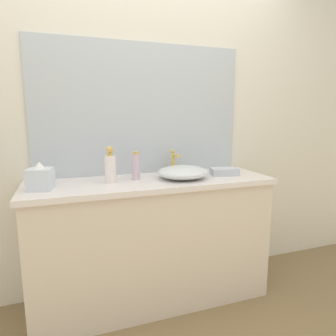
{
  "coord_description": "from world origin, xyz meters",
  "views": [
    {
      "loc": [
        -0.54,
        -1.49,
        1.34
      ],
      "look_at": [
        0.13,
        0.41,
        0.98
      ],
      "focal_mm": 31.77,
      "sensor_mm": 36.0,
      "label": 1
    }
  ],
  "objects_px": {
    "tissue_box": "(40,178)",
    "folded_hand_towel": "(224,172)",
    "sink_basin": "(183,172)",
    "lotion_bottle": "(136,166)",
    "soap_dispenser": "(110,167)"
  },
  "relations": [
    {
      "from": "soap_dispenser",
      "to": "folded_hand_towel",
      "type": "bearing_deg",
      "value": -1.71
    },
    {
      "from": "sink_basin",
      "to": "folded_hand_towel",
      "type": "height_order",
      "value": "sink_basin"
    },
    {
      "from": "sink_basin",
      "to": "lotion_bottle",
      "type": "relative_size",
      "value": 1.87
    },
    {
      "from": "sink_basin",
      "to": "lotion_bottle",
      "type": "xyz_separation_m",
      "value": [
        -0.32,
        0.08,
        0.05
      ]
    },
    {
      "from": "tissue_box",
      "to": "lotion_bottle",
      "type": "bearing_deg",
      "value": 8.25
    },
    {
      "from": "lotion_bottle",
      "to": "folded_hand_towel",
      "type": "distance_m",
      "value": 0.66
    },
    {
      "from": "folded_hand_towel",
      "to": "lotion_bottle",
      "type": "bearing_deg",
      "value": 174.31
    },
    {
      "from": "tissue_box",
      "to": "soap_dispenser",
      "type": "bearing_deg",
      "value": 6.37
    },
    {
      "from": "tissue_box",
      "to": "folded_hand_towel",
      "type": "distance_m",
      "value": 1.26
    },
    {
      "from": "lotion_bottle",
      "to": "folded_hand_towel",
      "type": "bearing_deg",
      "value": -5.69
    },
    {
      "from": "tissue_box",
      "to": "folded_hand_towel",
      "type": "xyz_separation_m",
      "value": [
        1.26,
        0.02,
        -0.05
      ]
    },
    {
      "from": "sink_basin",
      "to": "lotion_bottle",
      "type": "height_order",
      "value": "lotion_bottle"
    },
    {
      "from": "lotion_bottle",
      "to": "tissue_box",
      "type": "height_order",
      "value": "lotion_bottle"
    },
    {
      "from": "lotion_bottle",
      "to": "sink_basin",
      "type": "bearing_deg",
      "value": -13.35
    },
    {
      "from": "lotion_bottle",
      "to": "folded_hand_towel",
      "type": "relative_size",
      "value": 0.99
    }
  ]
}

